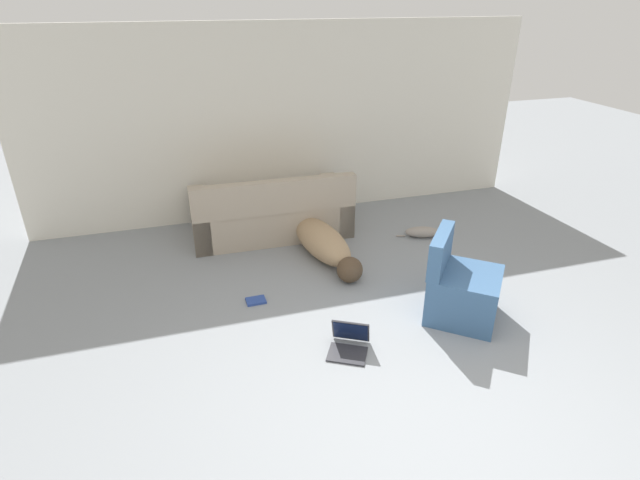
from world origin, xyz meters
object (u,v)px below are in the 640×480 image
(couch, at_px, (271,214))
(side_chair, at_px, (461,289))
(book_blue, at_px, (256,301))
(cat, at_px, (424,232))
(laptop_open, at_px, (349,340))
(dog, at_px, (324,243))
(book_green, at_px, (473,274))

(couch, relative_size, side_chair, 2.25)
(book_blue, height_order, side_chair, side_chair)
(cat, relative_size, laptop_open, 1.34)
(dog, height_order, laptop_open, dog)
(dog, distance_m, laptop_open, 1.68)
(couch, xyz_separation_m, side_chair, (1.33, -2.31, 0.02))
(side_chair, bearing_deg, dog, 70.23)
(dog, xyz_separation_m, book_green, (1.44, -0.86, -0.17))
(dog, xyz_separation_m, cat, (1.37, 0.15, -0.11))
(book_green, relative_size, side_chair, 0.21)
(dog, bearing_deg, book_blue, -62.67)
(dog, xyz_separation_m, laptop_open, (-0.29, -1.65, -0.10))
(cat, bearing_deg, side_chair, -89.31)
(side_chair, bearing_deg, couch, 69.78)
(couch, bearing_deg, dog, 119.99)
(couch, relative_size, book_green, 10.49)
(couch, distance_m, dog, 0.94)
(cat, distance_m, side_chair, 1.73)
(dog, bearing_deg, couch, -160.28)
(book_blue, bearing_deg, book_green, -4.00)
(couch, distance_m, book_blue, 1.61)
(cat, bearing_deg, dog, -156.23)
(dog, xyz_separation_m, book_blue, (-0.94, -0.70, -0.17))
(book_green, bearing_deg, dog, 149.06)
(dog, distance_m, cat, 1.38)
(book_green, bearing_deg, couch, 138.44)
(book_blue, relative_size, book_green, 1.04)
(couch, height_order, cat, couch)
(couch, xyz_separation_m, laptop_open, (0.16, -2.47, -0.19))
(couch, bearing_deg, laptop_open, 94.73)
(book_blue, xyz_separation_m, book_green, (2.38, -0.17, -0.00))
(dog, relative_size, book_green, 9.06)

